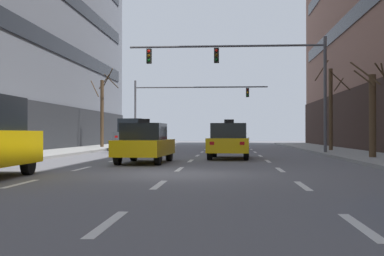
{
  "coord_description": "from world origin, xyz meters",
  "views": [
    {
      "loc": [
        1.6,
        -14.63,
        1.21
      ],
      "look_at": [
        -0.75,
        18.48,
        1.53
      ],
      "focal_mm": 47.0,
      "sensor_mm": 36.0,
      "label": 1
    }
  ],
  "objects_px": {
    "traffic_signal_1": "(179,99)",
    "car_driving_2": "(229,138)",
    "street_tree_2": "(331,107)",
    "street_tree_0": "(102,111)",
    "traffic_signal_0": "(254,68)",
    "taxi_driving_4": "(229,141)",
    "car_driving_3": "(133,135)",
    "taxi_driving_0": "(145,143)",
    "street_tree_3": "(373,112)"
  },
  "relations": [
    {
      "from": "traffic_signal_1",
      "to": "car_driving_2",
      "type": "bearing_deg",
      "value": -67.23
    },
    {
      "from": "car_driving_2",
      "to": "traffic_signal_1",
      "type": "bearing_deg",
      "value": 112.77
    },
    {
      "from": "traffic_signal_1",
      "to": "street_tree_2",
      "type": "distance_m",
      "value": 18.43
    },
    {
      "from": "car_driving_2",
      "to": "street_tree_0",
      "type": "bearing_deg",
      "value": 167.34
    },
    {
      "from": "traffic_signal_0",
      "to": "street_tree_2",
      "type": "xyz_separation_m",
      "value": [
        4.91,
        3.27,
        -2.02
      ]
    },
    {
      "from": "taxi_driving_4",
      "to": "car_driving_3",
      "type": "bearing_deg",
      "value": 120.94
    },
    {
      "from": "taxi_driving_0",
      "to": "car_driving_2",
      "type": "distance_m",
      "value": 16.09
    },
    {
      "from": "car_driving_3",
      "to": "taxi_driving_4",
      "type": "bearing_deg",
      "value": -59.06
    },
    {
      "from": "street_tree_0",
      "to": "street_tree_3",
      "type": "distance_m",
      "value": 22.03
    },
    {
      "from": "street_tree_3",
      "to": "street_tree_0",
      "type": "bearing_deg",
      "value": 136.55
    },
    {
      "from": "car_driving_3",
      "to": "street_tree_2",
      "type": "height_order",
      "value": "street_tree_2"
    },
    {
      "from": "street_tree_2",
      "to": "street_tree_3",
      "type": "bearing_deg",
      "value": -89.97
    },
    {
      "from": "street_tree_2",
      "to": "car_driving_3",
      "type": "bearing_deg",
      "value": 166.8
    },
    {
      "from": "car_driving_3",
      "to": "traffic_signal_1",
      "type": "distance_m",
      "value": 12.37
    },
    {
      "from": "traffic_signal_0",
      "to": "street_tree_2",
      "type": "distance_m",
      "value": 6.24
    },
    {
      "from": "car_driving_2",
      "to": "street_tree_2",
      "type": "distance_m",
      "value": 7.73
    },
    {
      "from": "taxi_driving_4",
      "to": "street_tree_2",
      "type": "xyz_separation_m",
      "value": [
        6.33,
        8.06,
        2.01
      ]
    },
    {
      "from": "traffic_signal_0",
      "to": "traffic_signal_1",
      "type": "xyz_separation_m",
      "value": [
        -5.97,
        18.07,
        -0.5
      ]
    },
    {
      "from": "car_driving_3",
      "to": "traffic_signal_1",
      "type": "height_order",
      "value": "traffic_signal_1"
    },
    {
      "from": "traffic_signal_1",
      "to": "street_tree_3",
      "type": "relative_size",
      "value": 2.94
    },
    {
      "from": "taxi_driving_0",
      "to": "street_tree_0",
      "type": "bearing_deg",
      "value": 109.29
    },
    {
      "from": "taxi_driving_4",
      "to": "traffic_signal_0",
      "type": "relative_size",
      "value": 0.41
    },
    {
      "from": "taxi_driving_0",
      "to": "street_tree_2",
      "type": "height_order",
      "value": "street_tree_2"
    },
    {
      "from": "traffic_signal_1",
      "to": "street_tree_2",
      "type": "bearing_deg",
      "value": -53.68
    },
    {
      "from": "taxi_driving_4",
      "to": "traffic_signal_1",
      "type": "height_order",
      "value": "traffic_signal_1"
    },
    {
      "from": "street_tree_2",
      "to": "street_tree_3",
      "type": "distance_m",
      "value": 9.05
    },
    {
      "from": "taxi_driving_0",
      "to": "car_driving_2",
      "type": "height_order",
      "value": "taxi_driving_0"
    },
    {
      "from": "street_tree_0",
      "to": "street_tree_3",
      "type": "relative_size",
      "value": 1.43
    },
    {
      "from": "car_driving_3",
      "to": "street_tree_2",
      "type": "bearing_deg",
      "value": -13.2
    },
    {
      "from": "taxi_driving_0",
      "to": "street_tree_3",
      "type": "bearing_deg",
      "value": 15.81
    },
    {
      "from": "taxi_driving_0",
      "to": "street_tree_3",
      "type": "distance_m",
      "value": 10.19
    },
    {
      "from": "taxi_driving_0",
      "to": "taxi_driving_4",
      "type": "xyz_separation_m",
      "value": [
        3.39,
        3.71,
        0.03
      ]
    },
    {
      "from": "taxi_driving_4",
      "to": "street_tree_0",
      "type": "distance_m",
      "value": 17.28
    },
    {
      "from": "car_driving_2",
      "to": "traffic_signal_0",
      "type": "relative_size",
      "value": 0.4
    },
    {
      "from": "taxi_driving_4",
      "to": "street_tree_3",
      "type": "height_order",
      "value": "street_tree_3"
    },
    {
      "from": "traffic_signal_0",
      "to": "taxi_driving_0",
      "type": "bearing_deg",
      "value": -119.47
    },
    {
      "from": "taxi_driving_0",
      "to": "traffic_signal_1",
      "type": "bearing_deg",
      "value": 92.51
    },
    {
      "from": "car_driving_2",
      "to": "car_driving_3",
      "type": "height_order",
      "value": "car_driving_3"
    },
    {
      "from": "taxi_driving_0",
      "to": "car_driving_3",
      "type": "relative_size",
      "value": 0.95
    },
    {
      "from": "car_driving_2",
      "to": "car_driving_3",
      "type": "xyz_separation_m",
      "value": [
        -6.66,
        -0.91,
        0.28
      ]
    },
    {
      "from": "traffic_signal_0",
      "to": "car_driving_3",
      "type": "bearing_deg",
      "value": 141.95
    },
    {
      "from": "traffic_signal_0",
      "to": "traffic_signal_1",
      "type": "bearing_deg",
      "value": 108.27
    },
    {
      "from": "car_driving_2",
      "to": "taxi_driving_0",
      "type": "bearing_deg",
      "value": -102.16
    },
    {
      "from": "taxi_driving_0",
      "to": "car_driving_3",
      "type": "height_order",
      "value": "car_driving_3"
    },
    {
      "from": "car_driving_3",
      "to": "street_tree_3",
      "type": "bearing_deg",
      "value": -42.89
    },
    {
      "from": "traffic_signal_1",
      "to": "taxi_driving_0",
      "type": "bearing_deg",
      "value": -87.49
    },
    {
      "from": "traffic_signal_1",
      "to": "car_driving_3",
      "type": "bearing_deg",
      "value": -100.17
    },
    {
      "from": "car_driving_2",
      "to": "traffic_signal_0",
      "type": "height_order",
      "value": "traffic_signal_0"
    },
    {
      "from": "street_tree_2",
      "to": "traffic_signal_1",
      "type": "bearing_deg",
      "value": 126.32
    },
    {
      "from": "car_driving_3",
      "to": "street_tree_3",
      "type": "relative_size",
      "value": 1.08
    }
  ]
}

